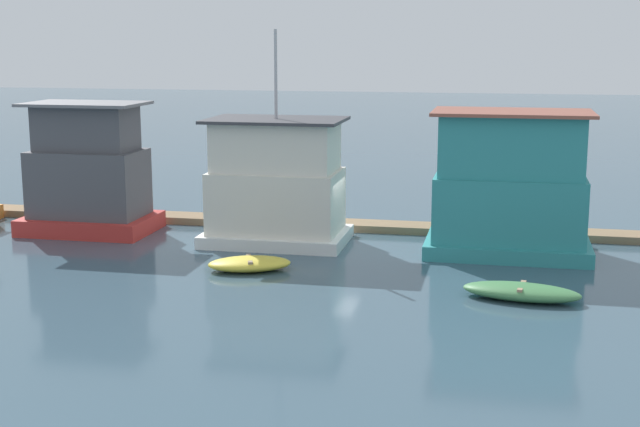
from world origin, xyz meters
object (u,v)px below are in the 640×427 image
object	(u,v)px
dinghy_green	(521,292)
mooring_post_near_right	(250,214)
houseboat_red	(88,176)
houseboat_teal	(510,187)
mooring_post_near_left	(45,203)
dinghy_yellow	(249,264)
houseboat_white	(276,185)

from	to	relation	value
dinghy_green	mooring_post_near_right	distance (m)	13.73
houseboat_red	houseboat_teal	bearing A→B (deg)	-1.30
dinghy_green	mooring_post_near_left	bearing A→B (deg)	158.12
houseboat_teal	mooring_post_near_left	world-z (taller)	houseboat_teal
dinghy_green	houseboat_red	bearing A→B (deg)	159.73
dinghy_yellow	dinghy_green	size ratio (longest dim) A/B	0.85
dinghy_yellow	mooring_post_near_left	xyz separation A→B (m)	(-11.25, 6.52, 0.51)
dinghy_yellow	houseboat_red	bearing A→B (deg)	150.00
houseboat_red	dinghy_green	distance (m)	18.63
houseboat_red	dinghy_green	bearing A→B (deg)	-20.27
houseboat_white	dinghy_yellow	size ratio (longest dim) A/B	2.58
dinghy_green	dinghy_yellow	bearing A→B (deg)	169.67
houseboat_teal	mooring_post_near_right	xyz separation A→B (m)	(-10.57, 2.16, -1.84)
houseboat_white	dinghy_yellow	xyz separation A→B (m)	(0.17, -4.40, -2.04)
mooring_post_near_right	dinghy_yellow	bearing A→B (deg)	-74.01
houseboat_white	dinghy_green	bearing A→B (deg)	-33.08
houseboat_red	dinghy_green	size ratio (longest dim) A/B	1.43
houseboat_teal	dinghy_green	size ratio (longest dim) A/B	1.60
houseboat_teal	dinghy_green	xyz separation A→B (m)	(0.45, -6.03, -2.24)
houseboat_white	dinghy_yellow	bearing A→B (deg)	-87.83
houseboat_red	mooring_post_near_right	xyz separation A→B (m)	(6.35, 1.78, -1.68)
houseboat_red	mooring_post_near_right	world-z (taller)	houseboat_red
houseboat_teal	dinghy_green	distance (m)	6.45
mooring_post_near_right	houseboat_red	bearing A→B (deg)	-164.35
houseboat_white	mooring_post_near_right	bearing A→B (deg)	128.74
houseboat_red	houseboat_white	distance (m)	8.06
dinghy_yellow	houseboat_teal	bearing A→B (deg)	26.63
houseboat_red	mooring_post_near_left	xyz separation A→B (m)	(-3.03, 1.78, -1.59)
mooring_post_near_left	houseboat_red	bearing A→B (deg)	-30.38
houseboat_white	mooring_post_near_left	size ratio (longest dim) A/B	5.49
dinghy_yellow	mooring_post_near_left	distance (m)	13.02
houseboat_red	houseboat_white	xyz separation A→B (m)	(8.05, -0.35, -0.05)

